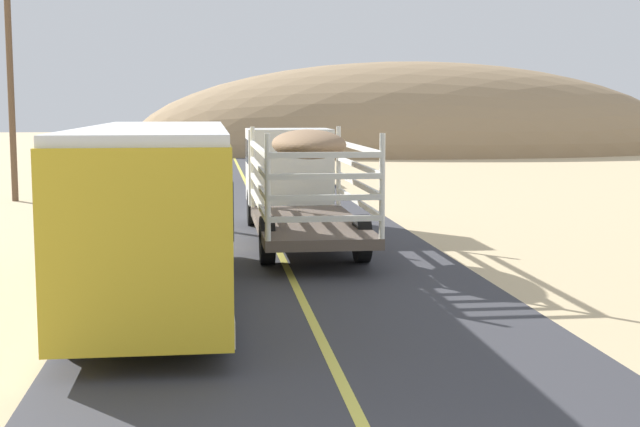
{
  "coord_description": "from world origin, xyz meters",
  "views": [
    {
      "loc": [
        -1.66,
        -6.08,
        3.6
      ],
      "look_at": [
        0.0,
        7.27,
        1.96
      ],
      "focal_mm": 49.68,
      "sensor_mm": 36.0,
      "label": 1
    }
  ],
  "objects_px": {
    "livestock_truck": "(296,172)",
    "bus": "(158,208)",
    "car_far": "(283,168)",
    "power_pole_mid": "(10,74)"
  },
  "relations": [
    {
      "from": "bus",
      "to": "power_pole_mid",
      "type": "relative_size",
      "value": 1.12
    },
    {
      "from": "bus",
      "to": "power_pole_mid",
      "type": "bearing_deg",
      "value": 109.31
    },
    {
      "from": "livestock_truck",
      "to": "bus",
      "type": "height_order",
      "value": "bus"
    },
    {
      "from": "livestock_truck",
      "to": "power_pole_mid",
      "type": "height_order",
      "value": "power_pole_mid"
    },
    {
      "from": "car_far",
      "to": "livestock_truck",
      "type": "bearing_deg",
      "value": -93.59
    },
    {
      "from": "livestock_truck",
      "to": "car_far",
      "type": "relative_size",
      "value": 2.2
    },
    {
      "from": "bus",
      "to": "car_far",
      "type": "xyz_separation_m",
      "value": [
        4.37,
        24.87,
        -1.05
      ]
    },
    {
      "from": "car_far",
      "to": "power_pole_mid",
      "type": "relative_size",
      "value": 0.49
    },
    {
      "from": "livestock_truck",
      "to": "bus",
      "type": "bearing_deg",
      "value": -112.53
    },
    {
      "from": "livestock_truck",
      "to": "car_far",
      "type": "xyz_separation_m",
      "value": [
        1.06,
        16.88,
        -1.1
      ]
    }
  ]
}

